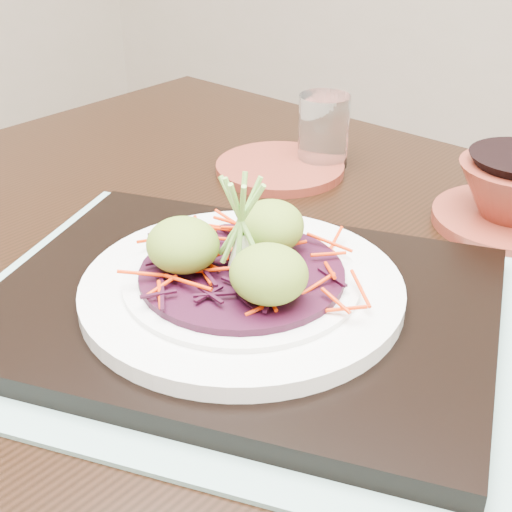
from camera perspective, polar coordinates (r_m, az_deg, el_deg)
The scene contains 10 objects.
dining_table at distance 0.67m, azimuth 5.81°, elevation -9.76°, with size 1.26×0.93×0.73m.
placemat at distance 0.58m, azimuth -1.10°, elevation -4.88°, with size 0.45×0.35×0.00m, color #7DA296.
serving_tray at distance 0.57m, azimuth -1.11°, elevation -3.99°, with size 0.39×0.29×0.02m, color black.
white_plate at distance 0.56m, azimuth -1.13°, elevation -2.52°, with size 0.26×0.26×0.02m.
cabbage_bed at distance 0.56m, azimuth -1.14°, elevation -1.39°, with size 0.16×0.16×0.01m, color black.
carrot_julienne at distance 0.55m, azimuth -1.15°, elevation -0.69°, with size 0.20×0.20×0.01m, color red, non-canonical shape.
guacamole_scoops at distance 0.54m, azimuth -1.20°, elevation 0.63°, with size 0.14×0.12×0.04m.
scallion_garnish at distance 0.54m, azimuth -1.18°, elevation 2.48°, with size 0.06×0.06×0.09m, color #79B749, non-canonical shape.
terracotta_side_plate at distance 0.85m, azimuth 1.92°, elevation 7.06°, with size 0.15×0.15×0.01m, color maroon.
water_glass at distance 0.86m, azimuth 5.42°, elevation 9.92°, with size 0.06×0.06×0.09m, color white.
Camera 1 is at (0.30, -0.39, 1.06)m, focal length 50.00 mm.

